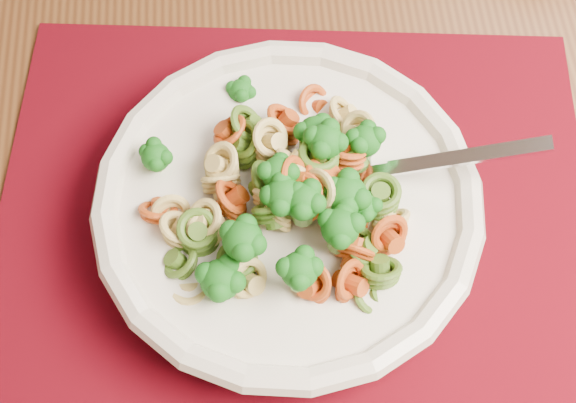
# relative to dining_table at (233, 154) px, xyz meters

# --- Properties ---
(dining_table) EXTENTS (1.79, 1.41, 0.76)m
(dining_table) POSITION_rel_dining_table_xyz_m (0.00, 0.00, 0.00)
(dining_table) COLOR #593419
(dining_table) RESTS_ON ground
(placemat) EXTENTS (0.50, 0.42, 0.00)m
(placemat) POSITION_rel_dining_table_xyz_m (0.08, -0.09, 0.09)
(placemat) COLOR #52030C
(placemat) RESTS_ON dining_table
(pasta_bowl) EXTENTS (0.28, 0.28, 0.05)m
(pasta_bowl) POSITION_rel_dining_table_xyz_m (0.07, -0.10, 0.12)
(pasta_bowl) COLOR silver
(pasta_bowl) RESTS_ON placemat
(pasta_broccoli_heap) EXTENTS (0.23, 0.23, 0.06)m
(pasta_broccoli_heap) POSITION_rel_dining_table_xyz_m (0.07, -0.10, 0.14)
(pasta_broccoli_heap) COLOR #D6BB6A
(pasta_broccoli_heap) RESTS_ON pasta_bowl
(fork) EXTENTS (0.18, 0.06, 0.08)m
(fork) POSITION_rel_dining_table_xyz_m (0.11, -0.08, 0.14)
(fork) COLOR silver
(fork) RESTS_ON pasta_bowl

